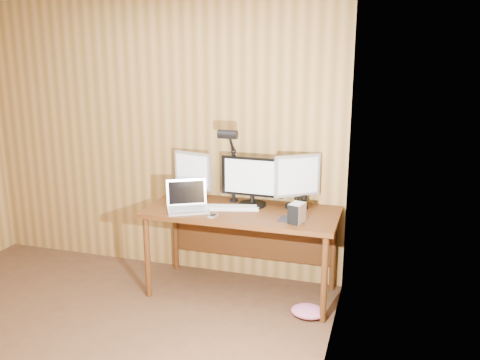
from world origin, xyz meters
The scene contains 14 objects.
room_shell centered at (0.00, 0.00, 1.25)m, with size 4.00×4.00×4.00m.
desk centered at (0.93, 1.70, 0.63)m, with size 1.60×0.70×0.75m.
monitor_center centered at (0.98, 1.78, 0.97)m, with size 0.54×0.24×0.42m.
monitor_left centered at (0.42, 1.82, 0.98)m, with size 0.37×0.18×0.42m.
monitor_right centered at (1.35, 1.82, 1.00)m, with size 0.35×0.26×0.45m.
laptop centered at (0.49, 1.52, 0.81)m, with size 0.42×0.39×0.24m.
keyboard centered at (0.83, 1.64, 0.76)m, with size 0.48×0.25×0.02m.
mousepad centered at (1.38, 1.50, 0.75)m, with size 0.20×0.16×0.00m, color black.
mouse centered at (1.38, 1.50, 0.77)m, with size 0.07×0.11×0.04m, color black.
hard_drive centered at (1.42, 1.45, 0.83)m, with size 0.13×0.16×0.15m.
phone centered at (0.76, 1.40, 0.76)m, with size 0.06×0.11×0.01m.
speaker centered at (1.41, 1.85, 0.80)m, with size 0.05×0.05×0.11m, color black.
desk_lamp centered at (0.80, 1.75, 1.18)m, with size 0.16×0.23×0.70m.
fabric_pile centered at (1.55, 1.39, 0.04)m, with size 0.27×0.22×0.09m, color #D4668F, non-canonical shape.
Camera 1 is at (2.08, -2.23, 2.04)m, focal length 38.00 mm.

